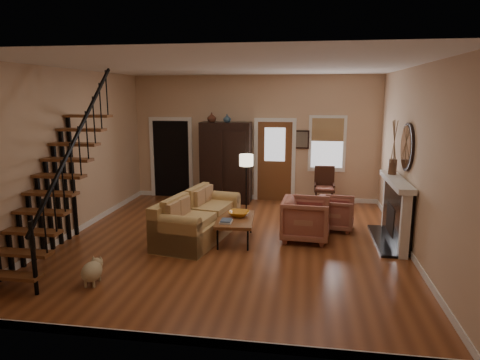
# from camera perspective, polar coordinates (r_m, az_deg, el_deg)

# --- Properties ---
(room) EXTENTS (7.00, 7.33, 3.30)m
(room) POSITION_cam_1_polar(r_m,az_deg,el_deg) (9.76, -1.75, 3.70)
(room) COLOR brown
(room) RESTS_ON ground
(staircase) EXTENTS (0.94, 2.80, 3.20)m
(staircase) POSITION_cam_1_polar(r_m,az_deg,el_deg) (7.77, -23.60, 1.46)
(staircase) COLOR brown
(staircase) RESTS_ON ground
(fireplace) EXTENTS (0.33, 1.95, 2.30)m
(fireplace) POSITION_cam_1_polar(r_m,az_deg,el_deg) (8.68, 20.30, -3.15)
(fireplace) COLOR black
(fireplace) RESTS_ON ground
(armoire) EXTENTS (1.30, 0.60, 2.10)m
(armoire) POSITION_cam_1_polar(r_m,az_deg,el_deg) (11.23, -1.86, 2.36)
(armoire) COLOR black
(armoire) RESTS_ON ground
(vase_a) EXTENTS (0.24, 0.24, 0.25)m
(vase_a) POSITION_cam_1_polar(r_m,az_deg,el_deg) (11.08, -3.80, 8.33)
(vase_a) COLOR #4C2619
(vase_a) RESTS_ON armoire
(vase_b) EXTENTS (0.20, 0.20, 0.21)m
(vase_b) POSITION_cam_1_polar(r_m,az_deg,el_deg) (11.00, -1.74, 8.23)
(vase_b) COLOR #334C60
(vase_b) RESTS_ON armoire
(sofa) EXTENTS (1.37, 2.39, 0.84)m
(sofa) POSITION_cam_1_polar(r_m,az_deg,el_deg) (8.51, -5.56, -4.98)
(sofa) COLOR tan
(sofa) RESTS_ON ground
(coffee_table) EXTENTS (0.78, 1.24, 0.46)m
(coffee_table) POSITION_cam_1_polar(r_m,az_deg,el_deg) (8.36, -0.65, -6.61)
(coffee_table) COLOR brown
(coffee_table) RESTS_ON ground
(bowl) EXTENTS (0.41, 0.41, 0.10)m
(bowl) POSITION_cam_1_polar(r_m,az_deg,el_deg) (8.41, -0.15, -4.51)
(bowl) COLOR orange
(bowl) RESTS_ON coffee_table
(books) EXTENTS (0.22, 0.30, 0.06)m
(books) POSITION_cam_1_polar(r_m,az_deg,el_deg) (8.02, -1.86, -5.48)
(books) COLOR beige
(books) RESTS_ON coffee_table
(armchair_left) EXTENTS (0.97, 0.94, 0.83)m
(armchair_left) POSITION_cam_1_polar(r_m,az_deg,el_deg) (8.45, 8.77, -5.21)
(armchair_left) COLOR maroon
(armchair_left) RESTS_ON ground
(armchair_right) EXTENTS (0.85, 0.83, 0.69)m
(armchair_right) POSITION_cam_1_polar(r_m,az_deg,el_deg) (9.24, 12.62, -4.38)
(armchair_right) COLOR maroon
(armchair_right) RESTS_ON ground
(floor_lamp) EXTENTS (0.40, 0.40, 1.43)m
(floor_lamp) POSITION_cam_1_polar(r_m,az_deg,el_deg) (10.13, 0.83, -0.57)
(floor_lamp) COLOR black
(floor_lamp) RESTS_ON ground
(side_chair) EXTENTS (0.54, 0.54, 1.02)m
(side_chair) POSITION_cam_1_polar(r_m,az_deg,el_deg) (10.95, 11.18, -0.96)
(side_chair) COLOR #351B11
(side_chair) RESTS_ON ground
(dog) EXTENTS (0.35, 0.52, 0.36)m
(dog) POSITION_cam_1_polar(r_m,az_deg,el_deg) (6.92, -19.15, -11.64)
(dog) COLOR #C8B689
(dog) RESTS_ON ground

